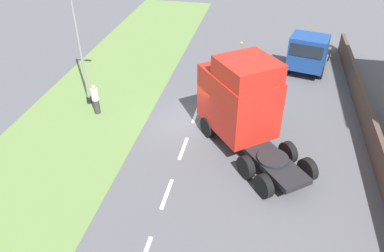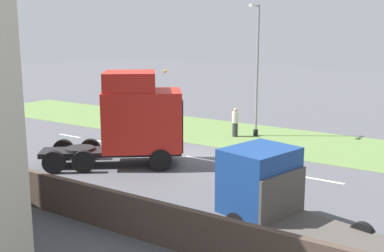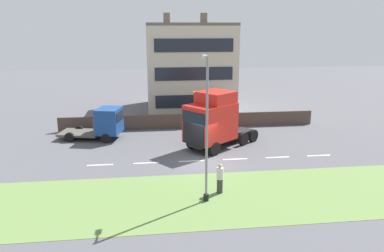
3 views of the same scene
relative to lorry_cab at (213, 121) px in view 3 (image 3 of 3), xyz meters
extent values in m
plane|color=#515156|center=(-2.58, 1.11, -2.27)|extent=(120.00, 120.00, 0.00)
cube|color=#607F42|center=(-8.58, 1.11, -2.26)|extent=(7.00, 44.00, 0.01)
cube|color=white|center=(-2.58, -7.59, -2.27)|extent=(0.16, 1.80, 0.00)
cube|color=white|center=(-2.58, -4.39, -2.27)|extent=(0.16, 1.80, 0.00)
cube|color=white|center=(-2.58, -1.19, -2.27)|extent=(0.16, 1.80, 0.00)
cube|color=white|center=(-2.58, 2.01, -2.27)|extent=(0.16, 1.80, 0.00)
cube|color=white|center=(-2.58, 5.21, -2.27)|extent=(0.16, 1.80, 0.00)
cube|color=white|center=(-2.58, 8.41, -2.27)|extent=(0.16, 1.80, 0.00)
cube|color=#4C3D33|center=(6.42, 1.11, -1.59)|extent=(0.25, 24.00, 1.35)
cube|color=beige|center=(14.83, 0.20, 2.42)|extent=(9.81, 9.31, 9.38)
cube|color=#1E232D|center=(9.88, 0.20, -0.39)|extent=(0.08, 7.91, 1.31)
cube|color=#1E232D|center=(9.88, 0.20, 2.42)|extent=(0.08, 7.91, 1.31)
cube|color=#1E232D|center=(9.88, 0.20, 5.24)|extent=(0.08, 7.91, 1.31)
cube|color=#665B51|center=(14.83, 0.20, 7.26)|extent=(9.81, 9.31, 0.30)
cube|color=#665B51|center=(15.81, 2.53, 7.96)|extent=(0.70, 0.70, 1.10)
cube|color=#665B51|center=(15.81, -1.66, 7.96)|extent=(0.70, 0.70, 1.10)
cube|color=black|center=(0.76, -0.96, -1.60)|extent=(5.24, 6.13, 0.24)
cube|color=red|center=(-0.18, 0.22, -0.07)|extent=(4.27, 4.46, 2.83)
cube|color=black|center=(-1.33, 1.70, -0.69)|extent=(1.73, 1.38, 1.59)
cube|color=black|center=(-1.33, 1.70, 0.56)|extent=(1.83, 1.45, 0.91)
cube|color=red|center=(0.17, -0.21, 1.80)|extent=(3.37, 3.37, 0.90)
sphere|color=orange|center=(-0.31, 1.52, 2.32)|extent=(0.14, 0.14, 0.14)
cylinder|color=black|center=(1.69, -2.15, -1.42)|extent=(1.95, 1.95, 0.12)
cylinder|color=black|center=(-1.61, 0.16, -1.75)|extent=(0.89, 1.02, 1.04)
cylinder|color=black|center=(0.22, 1.60, -1.75)|extent=(0.89, 1.02, 1.04)
cylinder|color=black|center=(0.57, -2.60, -1.75)|extent=(0.89, 1.02, 1.04)
cylinder|color=black|center=(2.40, -1.16, -1.75)|extent=(0.89, 1.02, 1.04)
cylinder|color=black|center=(1.40, -3.66, -1.75)|extent=(0.89, 1.02, 1.04)
cylinder|color=black|center=(3.23, -2.22, -1.75)|extent=(0.89, 1.02, 1.04)
cube|color=navy|center=(3.56, 8.22, -0.62)|extent=(2.65, 2.30, 2.13)
cube|color=black|center=(3.35, 7.31, -0.20)|extent=(1.97, 0.50, 0.77)
cube|color=#4C4742|center=(4.15, 10.77, -1.78)|extent=(3.00, 3.83, 0.18)
cube|color=#4C4742|center=(3.78, 9.16, -0.94)|extent=(2.25, 0.62, 1.49)
cylinder|color=black|center=(4.60, 7.98, -1.87)|extent=(0.42, 0.83, 0.80)
cylinder|color=black|center=(2.52, 8.46, -1.87)|extent=(0.42, 0.83, 0.80)
cylinder|color=black|center=(5.31, 11.03, -1.87)|extent=(0.42, 0.83, 0.80)
cylinder|color=black|center=(3.23, 11.52, -1.87)|extent=(0.42, 0.83, 0.80)
cube|color=silver|center=(8.16, -1.26, -1.44)|extent=(2.39, 4.76, 1.11)
cube|color=black|center=(8.14, -1.37, -0.51)|extent=(1.84, 2.70, 0.74)
cylinder|color=black|center=(7.54, 0.32, -1.95)|extent=(0.29, 0.66, 0.64)
cylinder|color=black|center=(9.19, 0.09, -1.95)|extent=(0.29, 0.66, 0.64)
cylinder|color=black|center=(7.12, -2.61, -1.95)|extent=(0.29, 0.66, 0.64)
cylinder|color=black|center=(8.77, -2.85, -1.95)|extent=(0.29, 0.66, 0.64)
cylinder|color=black|center=(-8.95, 1.97, -2.07)|extent=(0.29, 0.29, 0.40)
cylinder|color=gray|center=(-8.95, 1.97, 1.68)|extent=(0.13, 0.13, 7.90)
cylinder|color=gray|center=(-8.50, 1.97, 5.53)|extent=(0.90, 0.09, 0.09)
cube|color=silver|center=(-8.05, 1.97, 5.53)|extent=(0.44, 0.20, 0.16)
cylinder|color=#333338|center=(-8.04, 1.02, -1.84)|extent=(0.34, 0.34, 0.86)
cylinder|color=beige|center=(-8.04, 1.02, -1.06)|extent=(0.39, 0.39, 0.68)
sphere|color=tan|center=(-8.04, 1.02, -0.60)|extent=(0.23, 0.23, 0.23)
camera|label=1|loc=(0.76, -15.40, 9.06)|focal=35.00mm
camera|label=2|loc=(17.34, 14.74, 4.24)|focal=45.00mm
camera|label=3|loc=(-27.59, 5.06, 7.06)|focal=35.00mm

